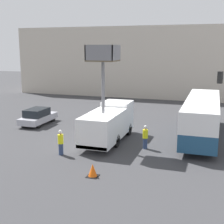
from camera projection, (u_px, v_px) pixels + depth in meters
name	position (u px, v px, depth m)	size (l,w,h in m)	color
ground_plane	(105.00, 142.00, 24.34)	(120.00, 120.00, 0.00)	#38383A
building_backdrop_far	(162.00, 62.00, 47.77)	(44.00, 10.00, 10.19)	#BCB2A3
utility_truck	(108.00, 121.00, 24.11)	(2.31, 6.99, 7.42)	white
city_bus	(202.00, 115.00, 25.28)	(2.56, 11.96, 3.19)	navy
road_worker_near_truck	(61.00, 143.00, 21.26)	(0.38, 0.38, 1.76)	navy
road_worker_directing	(145.00, 137.00, 22.57)	(0.38, 0.38, 1.74)	navy
traffic_cone_near_truck	(93.00, 171.00, 17.77)	(0.66, 0.66, 0.75)	black
parked_car_curbside	(38.00, 116.00, 29.76)	(1.87, 4.31, 1.55)	#A8A8B2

